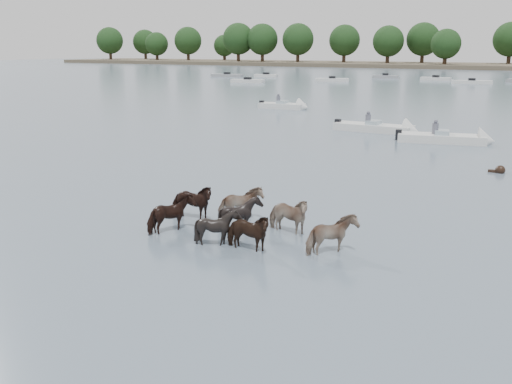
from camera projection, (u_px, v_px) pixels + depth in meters
The scene contains 8 objects.
ground at pixel (273, 254), 15.75m from camera, with size 400.00×400.00×0.00m, color #4C5D6D.
shoreline at pixel (292, 63), 175.83m from camera, with size 160.00×30.00×1.00m, color #4C4233.
pony_herd at pixel (239, 218), 17.30m from camera, with size 6.70×3.77×1.29m.
swimming_pony at pixel (499, 171), 25.88m from camera, with size 0.72×0.44×0.44m.
motorboat_a at pixel (385, 129), 38.04m from camera, with size 5.81×1.89×1.92m.
motorboat_b at pixel (455, 139), 33.80m from camera, with size 5.64×2.65×1.92m.
motorboat_f at pixel (289, 106), 52.21m from camera, with size 4.76×1.88×1.92m.
treeline at pixel (287, 41), 173.93m from camera, with size 145.82×22.66×12.40m.
Camera 1 is at (6.72, -13.26, 5.48)m, focal length 40.75 mm.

